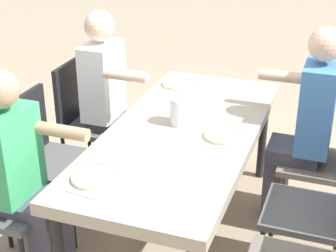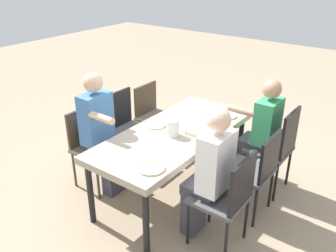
{
  "view_description": "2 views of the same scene",
  "coord_description": "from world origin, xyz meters",
  "px_view_note": "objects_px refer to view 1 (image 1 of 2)",
  "views": [
    {
      "loc": [
        -2.66,
        -0.87,
        2.11
      ],
      "look_at": [
        -0.01,
        0.09,
        0.76
      ],
      "focal_mm": 56.44,
      "sensor_mm": 36.0,
      "label": 1
    },
    {
      "loc": [
        2.71,
        1.94,
        2.39
      ],
      "look_at": [
        0.13,
        0.02,
        0.86
      ],
      "focal_mm": 38.71,
      "sensor_mm": 36.0,
      "label": 2
    }
  ],
  "objects_px": {
    "chair_mid_north": "(46,153)",
    "plate_1": "(224,135)",
    "chair_mid_south": "(322,204)",
    "plate_0": "(94,178)",
    "water_pitcher": "(180,113)",
    "chair_east_south": "(330,157)",
    "diner_man_white": "(305,124)",
    "chair_east_north": "(88,115)",
    "dining_table": "(182,140)",
    "plate_2": "(179,84)",
    "diner_woman_green": "(112,99)",
    "diner_guest_third": "(23,177)"
  },
  "relations": [
    {
      "from": "chair_mid_south",
      "to": "plate_2",
      "type": "relative_size",
      "value": 3.77
    },
    {
      "from": "diner_man_white",
      "to": "diner_guest_third",
      "type": "height_order",
      "value": "diner_man_white"
    },
    {
      "from": "chair_mid_north",
      "to": "diner_man_white",
      "type": "bearing_deg",
      "value": -69.19
    },
    {
      "from": "chair_east_south",
      "to": "water_pitcher",
      "type": "relative_size",
      "value": 5.22
    },
    {
      "from": "plate_0",
      "to": "chair_east_south",
      "type": "bearing_deg",
      "value": -45.46
    },
    {
      "from": "chair_mid_south",
      "to": "diner_woman_green",
      "type": "bearing_deg",
      "value": 69.16
    },
    {
      "from": "chair_mid_south",
      "to": "diner_guest_third",
      "type": "xyz_separation_m",
      "value": [
        -0.5,
        1.5,
        0.15
      ]
    },
    {
      "from": "chair_mid_north",
      "to": "water_pitcher",
      "type": "distance_m",
      "value": 0.89
    },
    {
      "from": "chair_east_north",
      "to": "chair_east_south",
      "type": "bearing_deg",
      "value": -90.0
    },
    {
      "from": "chair_mid_south",
      "to": "plate_0",
      "type": "height_order",
      "value": "chair_mid_south"
    },
    {
      "from": "chair_east_north",
      "to": "plate_0",
      "type": "xyz_separation_m",
      "value": [
        -1.06,
        -0.61,
        0.21
      ]
    },
    {
      "from": "dining_table",
      "to": "water_pitcher",
      "type": "bearing_deg",
      "value": 26.36
    },
    {
      "from": "diner_man_white",
      "to": "plate_0",
      "type": "xyz_separation_m",
      "value": [
        -1.07,
        0.9,
        0.04
      ]
    },
    {
      "from": "chair_mid_south",
      "to": "plate_2",
      "type": "xyz_separation_m",
      "value": [
        0.88,
        1.11,
        0.22
      ]
    },
    {
      "from": "chair_east_north",
      "to": "diner_man_white",
      "type": "distance_m",
      "value": 1.52
    },
    {
      "from": "chair_east_north",
      "to": "water_pitcher",
      "type": "bearing_deg",
      "value": -111.16
    },
    {
      "from": "water_pitcher",
      "to": "diner_woman_green",
      "type": "bearing_deg",
      "value": 63.05
    },
    {
      "from": "diner_guest_third",
      "to": "plate_1",
      "type": "bearing_deg",
      "value": -52.75
    },
    {
      "from": "chair_east_north",
      "to": "chair_mid_north",
      "type": "bearing_deg",
      "value": -179.85
    },
    {
      "from": "chair_east_north",
      "to": "plate_1",
      "type": "relative_size",
      "value": 4.01
    },
    {
      "from": "diner_guest_third",
      "to": "plate_0",
      "type": "height_order",
      "value": "diner_guest_third"
    },
    {
      "from": "dining_table",
      "to": "chair_mid_south",
      "type": "height_order",
      "value": "chair_mid_south"
    },
    {
      "from": "dining_table",
      "to": "diner_guest_third",
      "type": "distance_m",
      "value": 0.94
    },
    {
      "from": "plate_1",
      "to": "water_pitcher",
      "type": "relative_size",
      "value": 1.37
    },
    {
      "from": "dining_table",
      "to": "diner_guest_third",
      "type": "relative_size",
      "value": 1.53
    },
    {
      "from": "chair_east_south",
      "to": "water_pitcher",
      "type": "height_order",
      "value": "water_pitcher"
    },
    {
      "from": "chair_east_south",
      "to": "plate_1",
      "type": "relative_size",
      "value": 3.81
    },
    {
      "from": "plate_0",
      "to": "plate_2",
      "type": "relative_size",
      "value": 0.96
    },
    {
      "from": "plate_0",
      "to": "chair_mid_south",
      "type": "bearing_deg",
      "value": -65.6
    },
    {
      "from": "chair_mid_north",
      "to": "chair_east_north",
      "type": "bearing_deg",
      "value": 0.15
    },
    {
      "from": "dining_table",
      "to": "chair_east_north",
      "type": "distance_m",
      "value": 0.94
    },
    {
      "from": "dining_table",
      "to": "chair_mid_north",
      "type": "relative_size",
      "value": 2.13
    },
    {
      "from": "plate_0",
      "to": "diner_woman_green",
      "type": "bearing_deg",
      "value": 21.11
    },
    {
      "from": "chair_mid_north",
      "to": "plate_0",
      "type": "relative_size",
      "value": 3.89
    },
    {
      "from": "chair_mid_north",
      "to": "water_pitcher",
      "type": "bearing_deg",
      "value": -72.11
    },
    {
      "from": "chair_east_south",
      "to": "chair_mid_north",
      "type": "bearing_deg",
      "value": 108.72
    },
    {
      "from": "chair_mid_south",
      "to": "chair_east_south",
      "type": "xyz_separation_m",
      "value": [
        0.57,
        0.0,
        -0.01
      ]
    },
    {
      "from": "diner_woman_green",
      "to": "plate_2",
      "type": "xyz_separation_m",
      "value": [
        0.31,
        -0.39,
        0.05
      ]
    },
    {
      "from": "chair_east_south",
      "to": "plate_2",
      "type": "relative_size",
      "value": 3.64
    },
    {
      "from": "diner_man_white",
      "to": "plate_2",
      "type": "relative_size",
      "value": 5.48
    },
    {
      "from": "chair_east_south",
      "to": "diner_man_white",
      "type": "distance_m",
      "value": 0.26
    },
    {
      "from": "plate_1",
      "to": "diner_woman_green",
      "type": "bearing_deg",
      "value": 66.7
    },
    {
      "from": "chair_mid_north",
      "to": "plate_1",
      "type": "relative_size",
      "value": 3.89
    },
    {
      "from": "diner_guest_third",
      "to": "plate_2",
      "type": "relative_size",
      "value": 5.2
    },
    {
      "from": "plate_2",
      "to": "plate_0",
      "type": "bearing_deg",
      "value": -179.08
    },
    {
      "from": "chair_mid_south",
      "to": "diner_woman_green",
      "type": "height_order",
      "value": "diner_woman_green"
    },
    {
      "from": "chair_mid_south",
      "to": "chair_east_south",
      "type": "bearing_deg",
      "value": 0.37
    },
    {
      "from": "chair_east_south",
      "to": "plate_1",
      "type": "height_order",
      "value": "chair_east_south"
    },
    {
      "from": "chair_east_north",
      "to": "diner_woman_green",
      "type": "xyz_separation_m",
      "value": [
        -0.0,
        -0.2,
        0.16
      ]
    },
    {
      "from": "chair_east_south",
      "to": "diner_man_white",
      "type": "xyz_separation_m",
      "value": [
        0.0,
        0.18,
        0.19
      ]
    }
  ]
}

